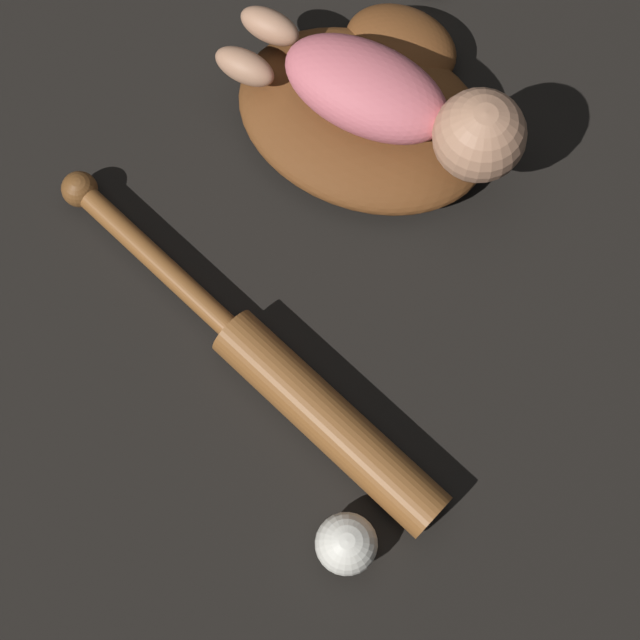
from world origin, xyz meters
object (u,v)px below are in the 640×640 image
Objects in this scene: baseball_glove at (370,107)px; baseball at (346,544)px; baseball_bat at (290,385)px; baby_figure at (399,103)px.

baseball is (0.38, -0.36, -0.00)m from baseball_glove.
baseball_bat is at bearing -55.33° from baseball_glove.
baseball_glove is 0.53m from baseball.
baseball_bat is (0.21, -0.30, -0.01)m from baseball_glove.
baby_figure is 0.50m from baseball.
baby_figure is at bearing -1.28° from baseball_glove.
baby_figure is 0.35m from baseball_bat.
baseball_bat is (0.16, -0.30, -0.08)m from baby_figure.
baseball is at bearing -20.67° from baseball_bat.
baseball_glove is at bearing 178.72° from baby_figure.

